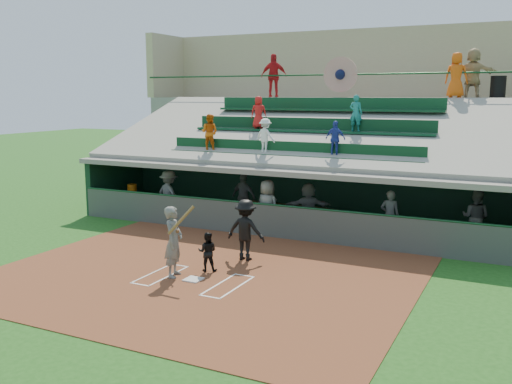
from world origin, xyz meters
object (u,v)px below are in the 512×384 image
at_px(catcher, 207,252).
at_px(white_table, 134,202).
at_px(batter_at_plate, 174,241).
at_px(home_plate, 193,279).
at_px(water_cooler, 132,189).
at_px(trash_bin, 498,87).

xyz_separation_m(catcher, white_table, (-6.70, 5.42, -0.13)).
height_order(batter_at_plate, white_table, batter_at_plate).
xyz_separation_m(home_plate, batter_at_plate, (-0.62, 0.06, 0.93)).
bearing_deg(catcher, water_cooler, -58.98).
xyz_separation_m(batter_at_plate, trash_bin, (6.85, 12.90, 4.08)).
relative_size(home_plate, catcher, 0.40).
height_order(home_plate, white_table, white_table).
bearing_deg(water_cooler, trash_bin, 27.33).
bearing_deg(home_plate, catcher, 94.39).
xyz_separation_m(batter_at_plate, white_table, (-6.14, 6.20, -0.54)).
relative_size(batter_at_plate, catcher, 1.82).
bearing_deg(white_table, catcher, -40.28).
relative_size(white_table, trash_bin, 0.99).
bearing_deg(water_cooler, catcher, -38.65).
xyz_separation_m(batter_at_plate, water_cooler, (-6.18, 6.16, 0.03)).
distance_m(home_plate, water_cooler, 9.27).
bearing_deg(trash_bin, batter_at_plate, -117.98).
bearing_deg(white_table, trash_bin, 25.97).
bearing_deg(catcher, white_table, -59.31).
xyz_separation_m(white_table, water_cooler, (-0.04, -0.03, 0.57)).
height_order(white_table, trash_bin, trash_bin).
relative_size(batter_at_plate, white_table, 2.22).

